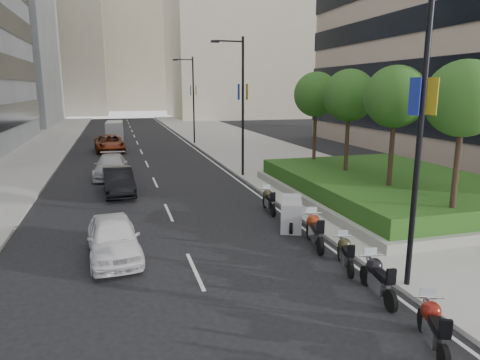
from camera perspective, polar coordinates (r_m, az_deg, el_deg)
name	(u,v)px	position (r m, az deg, el deg)	size (l,w,h in m)	color
ground	(284,329)	(11.24, 5.90, -19.10)	(160.00, 160.00, 0.00)	black
sidewalk_right	(254,149)	(41.30, 1.86, 4.11)	(10.00, 100.00, 0.15)	#9E9B93
sidewalk_left	(13,159)	(40.15, -27.98, 2.47)	(8.00, 100.00, 0.15)	#9E9B93
lane_edge	(200,152)	(39.99, -5.39, 3.70)	(0.12, 100.00, 0.01)	silver
lane_centre	(143,155)	(39.36, -12.85, 3.31)	(0.12, 100.00, 0.01)	silver
building_cream_right	(239,28)	(93.32, -0.11, 19.60)	(28.00, 24.00, 36.00)	#B7AD93
building_cream_left	(44,38)	(110.37, -24.72, 16.86)	(26.00, 24.00, 34.00)	#B7AD93
building_cream_centre	(131,41)	(129.67, -14.32, 17.58)	(30.00, 24.00, 38.00)	#B7AD93
planter	(389,194)	(23.96, 19.25, -1.76)	(10.00, 14.00, 0.40)	gray
hedge	(390,183)	(23.83, 19.34, -0.36)	(9.40, 13.40, 0.80)	#193F12
tree_0	(464,99)	(17.75, 27.68, 9.50)	(2.80, 2.80, 6.30)	#332319
tree_1	(395,97)	(20.83, 20.01, 10.33)	(2.80, 2.80, 6.30)	#332319
tree_2	(349,96)	(24.19, 14.37, 10.82)	(2.80, 2.80, 6.30)	#332319
tree_3	(316,95)	(27.71, 10.11, 11.12)	(2.80, 2.80, 6.30)	#332319
lamp_post_0	(417,117)	(12.64, 22.49, 7.82)	(2.34, 0.45, 9.00)	black
lamp_post_1	(241,100)	(28.01, 0.07, 10.58)	(2.34, 0.45, 9.00)	black
lamp_post_2	(192,96)	(45.56, -6.42, 11.09)	(2.34, 0.45, 9.00)	black
motorcycle_1	(433,326)	(11.07, 24.34, -17.35)	(1.02, 1.98, 1.05)	black
motorcycle_2	(377,278)	(12.96, 17.85, -12.32)	(0.72, 2.16, 1.08)	black
motorcycle_3	(345,253)	(14.62, 13.87, -9.47)	(0.79, 1.91, 0.98)	black
motorcycle_4	(315,230)	(16.33, 9.92, -6.63)	(0.81, 2.30, 1.16)	black
motorcycle_5	(291,214)	(18.25, 6.83, -4.48)	(1.57, 2.23, 1.26)	black
motorcycle_6	(269,200)	(20.58, 3.85, -2.72)	(0.70, 2.08, 1.04)	black
car_a	(113,238)	(15.65, -16.53, -7.39)	(1.70, 4.24, 1.44)	white
car_b	(118,181)	(24.81, -15.92, -0.17)	(1.55, 4.46, 1.47)	black
car_c	(111,166)	(29.82, -16.82, 1.77)	(2.05, 5.04, 1.46)	#AFAFB1
car_d	(110,143)	(42.09, -17.00, 4.69)	(2.56, 5.55, 1.54)	maroon
delivery_van	(115,131)	(52.73, -16.37, 6.31)	(2.06, 4.87, 2.01)	#B0B0B2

